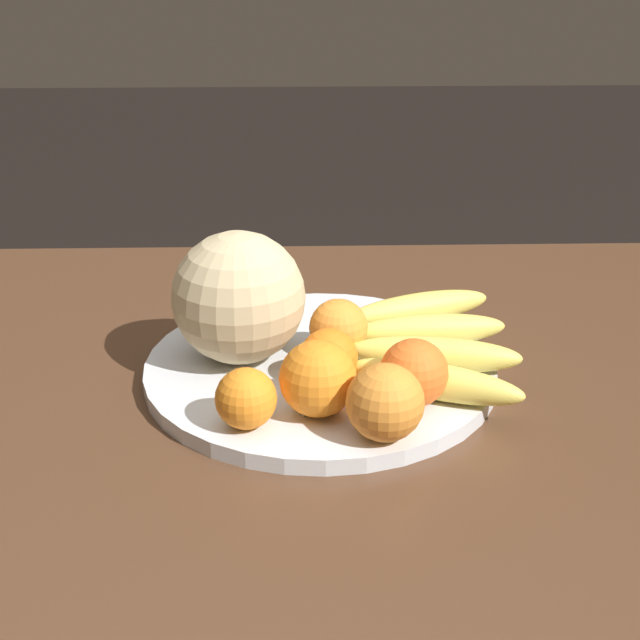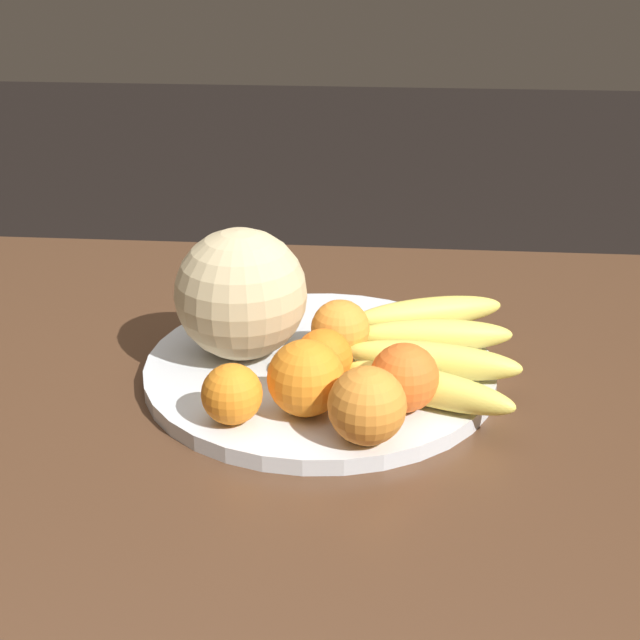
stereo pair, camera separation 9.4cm
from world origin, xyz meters
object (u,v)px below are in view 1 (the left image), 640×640
Objects in this scene: orange_front_left at (246,398)px; orange_back_left at (385,402)px; orange_front_right at (318,378)px; orange_back_right at (329,357)px; kitchen_table at (276,468)px; orange_mid_center at (414,373)px; fruit_bowl at (320,368)px; banana_bunch at (427,342)px; melon at (239,297)px; produce_tag at (336,396)px; orange_top_small at (338,328)px.

orange_back_left is at bearing 169.86° from orange_front_left.
orange_front_right reaches higher than orange_back_right.
orange_back_right is (-0.06, 0.01, 0.14)m from kitchen_table.
orange_mid_center is 0.07m from orange_back_left.
orange_back_right reaches higher than fruit_bowl.
melon is at bearing 179.61° from banana_bunch.
orange_mid_center is at bearing 152.15° from orange_back_right.
fruit_bowl is 0.11m from orange_front_right.
orange_front_right is at bearing 121.69° from kitchen_table.
produce_tag is (-0.06, 0.04, 0.12)m from kitchen_table.
orange_top_small is 0.10m from produce_tag.
produce_tag is at bearing 100.28° from fruit_bowl.
orange_back_right is (-0.01, 0.05, 0.04)m from fruit_bowl.
kitchen_table is at bearing -165.05° from banana_bunch.
orange_front_left is at bearing 76.46° from kitchen_table.
orange_front_right reaches higher than orange_top_small.
fruit_bowl is 0.06m from orange_back_right.
kitchen_table is 5.71× the size of banana_bunch.
melon is 0.15m from orange_front_left.
banana_bunch is 4.61× the size of orange_back_right.
orange_front_left is 0.78× the size of orange_front_right.
orange_top_small is at bearing -121.35° from produce_tag.
orange_front_right reaches higher than orange_mid_center.
melon is 1.90× the size of orange_front_right.
orange_top_small is (-0.11, -0.00, -0.04)m from melon.
orange_front_right is 0.05m from produce_tag.
banana_bunch is 2.83× the size of produce_tag.
banana_bunch is 4.70× the size of orange_front_left.
orange_mid_center reaches higher than orange_back_right.
produce_tag is at bearing -60.71° from orange_back_left.
fruit_bowl is 6.32× the size of orange_back_right.
orange_mid_center is at bearing -170.80° from orange_front_right.
orange_front_right is 1.17× the size of orange_top_small.
orange_back_left is at bearing 114.76° from orange_back_right.
orange_front_right is at bearing -135.46° from banana_bunch.
orange_front_right is at bearing 77.98° from orange_back_right.
orange_mid_center reaches higher than fruit_bowl.
orange_front_left is 0.07m from orange_front_right.
orange_back_right is 0.07m from orange_top_small.
orange_back_left reaches higher than produce_tag.
produce_tag is (0.10, 0.08, -0.02)m from banana_bunch.
melon is 0.52× the size of banana_bunch.
melon is at bearing -84.70° from orange_front_left.
orange_back_right is (-0.08, -0.08, 0.00)m from orange_front_left.
orange_back_right is (0.11, 0.05, 0.01)m from banana_bunch.
orange_mid_center is at bearing -166.97° from orange_front_left.
orange_back_left is (-0.06, 0.15, 0.04)m from fruit_bowl.
orange_front_left is 0.17m from orange_mid_center.
orange_back_left reaches higher than orange_front_left.
melon is 0.15m from produce_tag.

